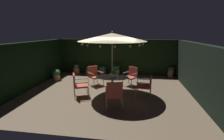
# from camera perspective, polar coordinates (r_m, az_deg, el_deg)

# --- Properties ---
(ground_plane) EXTENTS (7.99, 6.94, 0.02)m
(ground_plane) POSITION_cam_1_polar(r_m,az_deg,el_deg) (7.66, -1.53, -7.47)
(ground_plane) COLOR brown
(hedge_backdrop_rear) EXTENTS (7.99, 0.30, 2.23)m
(hedge_backdrop_rear) POSITION_cam_1_polar(r_m,az_deg,el_deg) (10.57, 1.55, 4.61)
(hedge_backdrop_rear) COLOR black
(hedge_backdrop_rear) RESTS_ON ground_plane
(hedge_backdrop_left) EXTENTS (0.30, 6.94, 2.23)m
(hedge_backdrop_left) POSITION_cam_1_polar(r_m,az_deg,el_deg) (8.84, -26.94, 1.47)
(hedge_backdrop_left) COLOR black
(hedge_backdrop_left) RESTS_ON ground_plane
(hedge_backdrop_right) EXTENTS (0.30, 6.94, 2.23)m
(hedge_backdrop_right) POSITION_cam_1_polar(r_m,az_deg,el_deg) (7.68, 27.96, -0.23)
(hedge_backdrop_right) COLOR black
(hedge_backdrop_right) RESTS_ON ground_plane
(patio_dining_table) EXTENTS (1.47, 0.99, 0.75)m
(patio_dining_table) POSITION_cam_1_polar(r_m,az_deg,el_deg) (7.26, 0.09, -3.96)
(patio_dining_table) COLOR #B5B5A7
(patio_dining_table) RESTS_ON ground_plane
(patio_umbrella) EXTENTS (2.88, 2.88, 2.72)m
(patio_umbrella) POSITION_cam_1_polar(r_m,az_deg,el_deg) (6.94, 0.10, 11.41)
(patio_umbrella) COLOR #B5B0A8
(patio_umbrella) RESTS_ON ground_plane
(centerpiece_planter) EXTENTS (0.29, 0.29, 0.38)m
(centerpiece_planter) POSITION_cam_1_polar(r_m,az_deg,el_deg) (6.98, 0.56, -1.17)
(centerpiece_planter) COLOR silver
(centerpiece_planter) RESTS_ON patio_dining_table
(patio_chair_north) EXTENTS (0.72, 0.70, 1.02)m
(patio_chair_north) POSITION_cam_1_polar(r_m,az_deg,el_deg) (5.85, 0.81, -8.06)
(patio_chair_north) COLOR #B3B5A4
(patio_chair_north) RESTS_ON ground_plane
(patio_chair_northeast) EXTENTS (0.70, 0.65, 0.93)m
(patio_chair_northeast) POSITION_cam_1_polar(r_m,az_deg,el_deg) (7.02, 11.81, -4.99)
(patio_chair_northeast) COLOR #BCB1A4
(patio_chair_northeast) RESTS_ON ground_plane
(patio_chair_east) EXTENTS (0.77, 0.77, 0.94)m
(patio_chair_east) POSITION_cam_1_polar(r_m,az_deg,el_deg) (8.39, 6.77, -1.79)
(patio_chair_east) COLOR #B5B2AC
(patio_chair_east) RESTS_ON ground_plane
(patio_chair_southeast) EXTENTS (0.84, 0.84, 0.97)m
(patio_chair_southeast) POSITION_cam_1_polar(r_m,az_deg,el_deg) (8.43, -6.15, -1.57)
(patio_chair_southeast) COLOR #B5AFA4
(patio_chair_southeast) RESTS_ON ground_plane
(patio_chair_south) EXTENTS (0.77, 0.76, 0.99)m
(patio_chair_south) POSITION_cam_1_polar(r_m,az_deg,el_deg) (7.02, -11.68, -4.68)
(patio_chair_south) COLOR #B8ADAB
(patio_chair_south) RESTS_ON ground_plane
(potted_plant_right_far) EXTENTS (0.40, 0.40, 0.63)m
(potted_plant_right_far) POSITION_cam_1_polar(r_m,az_deg,el_deg) (10.94, -12.32, 0.36)
(potted_plant_right_far) COLOR #B06150
(potted_plant_right_far) RESTS_ON ground_plane
(potted_plant_back_left) EXTENTS (0.40, 0.40, 0.64)m
(potted_plant_back_left) POSITION_cam_1_polar(r_m,az_deg,el_deg) (10.51, 19.79, -0.51)
(potted_plant_back_left) COLOR #A66849
(potted_plant_back_left) RESTS_ON ground_plane
(potted_plant_left_near) EXTENTS (0.45, 0.45, 0.57)m
(potted_plant_left_near) POSITION_cam_1_polar(r_m,az_deg,el_deg) (10.58, -7.94, -0.10)
(potted_plant_left_near) COLOR #896350
(potted_plant_left_near) RESTS_ON ground_plane
(potted_plant_front_corner) EXTENTS (0.46, 0.46, 0.70)m
(potted_plant_front_corner) POSITION_cam_1_polar(r_m,az_deg,el_deg) (10.21, 1.31, -0.04)
(potted_plant_front_corner) COLOR olive
(potted_plant_front_corner) RESTS_ON ground_plane
(potted_plant_back_right) EXTENTS (0.48, 0.48, 0.59)m
(potted_plant_back_right) POSITION_cam_1_polar(r_m,az_deg,el_deg) (10.45, -3.35, 0.07)
(potted_plant_back_right) COLOR #B06246
(potted_plant_back_right) RESTS_ON ground_plane
(potted_plant_left_far) EXTENTS (0.45, 0.45, 0.60)m
(potted_plant_left_far) POSITION_cam_1_polar(r_m,az_deg,el_deg) (9.82, -18.87, -1.49)
(potted_plant_left_far) COLOR tan
(potted_plant_left_far) RESTS_ON ground_plane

